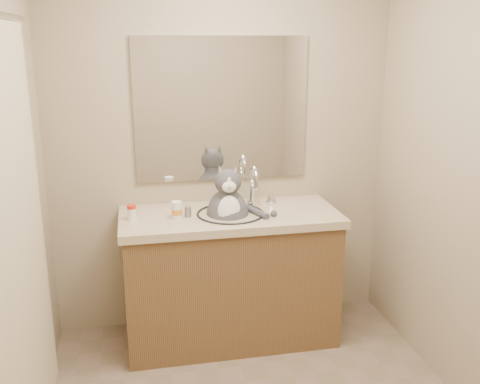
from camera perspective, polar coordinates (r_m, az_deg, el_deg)
The scene contains 8 objects.
room at distance 2.28m, azimuth 3.25°, elevation -1.25°, with size 2.22×2.52×2.42m.
vanity at distance 3.43m, azimuth -1.04°, elevation -8.72°, with size 1.34×0.59×1.12m.
mirror at distance 3.41m, azimuth -1.96°, elevation 8.78°, with size 1.10×0.02×0.90m, color white.
shower_curtain at distance 2.41m, azimuth -22.57°, elevation -5.78°, with size 0.02×1.30×1.93m.
cat at distance 3.26m, azimuth -1.29°, elevation -2.21°, with size 0.37×0.32×0.52m.
pill_bottle_redcap at distance 3.21m, azimuth -11.48°, elevation -2.15°, with size 0.06×0.06×0.09m.
pill_bottle_orange at distance 3.19m, azimuth -6.77°, elevation -1.96°, with size 0.08×0.08×0.11m.
grey_canister at distance 3.22m, azimuth -5.58°, elevation -2.12°, with size 0.04×0.04×0.06m.
Camera 1 is at (-0.56, -2.10, 1.87)m, focal length 40.00 mm.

